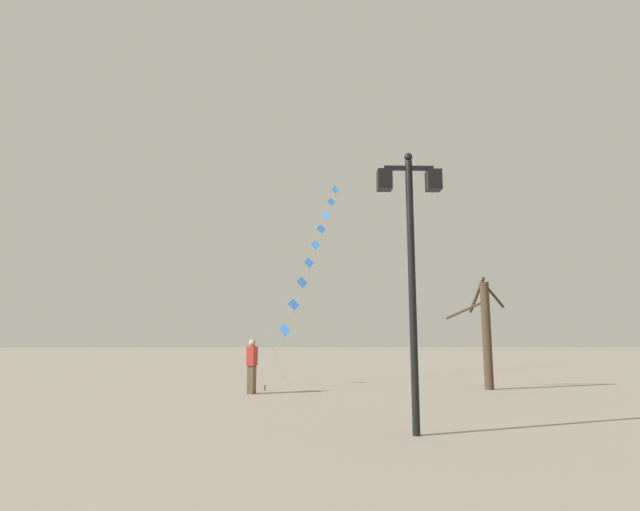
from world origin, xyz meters
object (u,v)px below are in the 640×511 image
twin_lantern_lamp_post (411,236)px  kite_flyer (252,365)px  kite_train (313,253)px  bare_tree (486,331)px

twin_lantern_lamp_post → kite_flyer: twin_lantern_lamp_post is taller
kite_train → bare_tree: kite_train is taller
kite_flyer → bare_tree: size_ratio=0.44×
kite_train → kite_flyer: (-1.98, -7.19, -4.85)m
twin_lantern_lamp_post → kite_flyer: size_ratio=3.13×
kite_flyer → kite_train: bearing=-0.0°
twin_lantern_lamp_post → kite_flyer: bearing=117.9°
kite_flyer → bare_tree: 8.19m
kite_train → kite_flyer: size_ratio=6.66×
twin_lantern_lamp_post → kite_train: kite_train is taller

